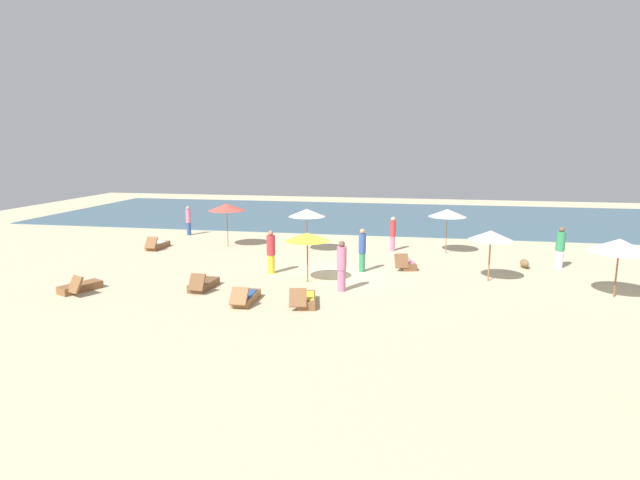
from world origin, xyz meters
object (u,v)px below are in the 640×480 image
object	(u,v)px
umbrella_3	(307,237)
dog	(525,263)
person_4	(560,248)
lounger_1	(246,298)
lounger_2	(203,285)
person_3	(271,252)
lounger_0	(157,245)
lounger_5	(80,287)
umbrella_2	(307,213)
person_0	(342,266)
umbrella_1	(491,236)
lounger_3	(406,264)
person_5	(393,233)
umbrella_5	(227,207)
umbrella_4	(447,213)
person_2	(189,220)
lounger_4	(306,300)
umbrella_0	(619,246)
person_1	(362,250)

from	to	relation	value
umbrella_3	dog	distance (m)	9.86
person_4	lounger_1	bearing A→B (deg)	-148.68
lounger_2	person_3	distance (m)	3.41
lounger_0	dog	xyz separation A→B (m)	(17.88, -0.82, 0.02)
umbrella_3	person_4	bearing A→B (deg)	22.28
lounger_0	lounger_5	xyz separation A→B (m)	(1.03, -7.69, -0.01)
umbrella_2	dog	distance (m)	10.34
lounger_2	person_0	distance (m)	5.24
umbrella_3	umbrella_1	bearing A→B (deg)	11.89
lounger_3	dog	world-z (taller)	lounger_3
umbrella_1	lounger_3	distance (m)	4.00
umbrella_3	dog	world-z (taller)	umbrella_3
dog	person_5	bearing A→B (deg)	156.39
umbrella_3	umbrella_5	distance (m)	8.21
umbrella_4	person_3	bearing A→B (deg)	-143.85
person_5	person_2	bearing A→B (deg)	169.48
person_2	dog	bearing A→B (deg)	-14.99
lounger_0	person_2	xyz separation A→B (m)	(-0.09, 3.99, 0.71)
lounger_0	lounger_4	bearing A→B (deg)	-38.69
lounger_2	lounger_3	distance (m)	8.79
umbrella_0	lounger_1	world-z (taller)	umbrella_0
person_4	umbrella_0	bearing A→B (deg)	-79.10
person_2	person_3	bearing A→B (deg)	-46.71
person_5	lounger_3	bearing A→B (deg)	-77.97
umbrella_1	person_2	xyz separation A→B (m)	(-16.12, 7.33, -0.95)
lounger_5	dog	xyz separation A→B (m)	(16.85, 6.86, 0.03)
person_2	dog	world-z (taller)	person_2
person_1	lounger_1	bearing A→B (deg)	-124.69
lounger_3	person_0	xyz separation A→B (m)	(-2.25, -4.05, 0.78)
person_3	person_5	xyz separation A→B (m)	(4.78, 5.52, -0.02)
lounger_1	person_5	distance (m)	10.60
lounger_5	person_0	xyz separation A→B (m)	(9.48, 1.87, 0.79)
umbrella_1	umbrella_5	distance (m)	13.41
umbrella_4	umbrella_1	bearing A→B (deg)	-74.41
umbrella_4	person_3	size ratio (longest dim) A/B	1.21
umbrella_1	person_1	bearing A→B (deg)	173.92
lounger_5	dog	world-z (taller)	lounger_5
person_3	person_5	size ratio (longest dim) A/B	1.05
person_1	person_5	xyz separation A→B (m)	(1.07, 4.54, -0.06)
person_0	person_2	distance (m)	14.43
person_2	umbrella_0	bearing A→B (deg)	-23.42
umbrella_0	dog	distance (m)	4.85
umbrella_4	umbrella_0	bearing A→B (deg)	-49.40
lounger_5	person_3	bearing A→B (deg)	32.25
umbrella_3	person_5	xyz separation A→B (m)	(3.00, 6.57, -0.91)
lounger_2	lounger_4	bearing A→B (deg)	-14.89
lounger_2	lounger_4	world-z (taller)	lounger_2
umbrella_0	person_0	bearing A→B (deg)	-173.86
umbrella_2	person_0	size ratio (longest dim) A/B	1.15
umbrella_2	person_1	xyz separation A→B (m)	(3.14, -3.47, -1.02)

